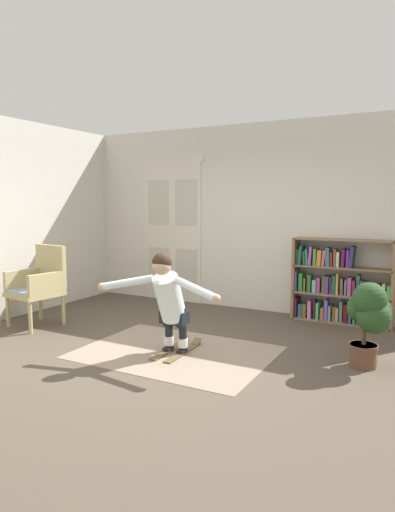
{
  "coord_description": "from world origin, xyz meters",
  "views": [
    {
      "loc": [
        2.55,
        -4.07,
        1.69
      ],
      "look_at": [
        -0.01,
        0.68,
        1.05
      ],
      "focal_mm": 31.75,
      "sensor_mm": 36.0,
      "label": 1
    }
  ],
  "objects_px": {
    "potted_plant": "(370,315)",
    "person_skier": "(168,296)",
    "bookshelf": "(339,286)",
    "skis_pair": "(177,350)",
    "wicker_chair": "(39,283)"
  },
  "relations": [
    {
      "from": "potted_plant",
      "to": "person_skier",
      "type": "bearing_deg",
      "value": -160.57
    },
    {
      "from": "bookshelf",
      "to": "potted_plant",
      "type": "distance_m",
      "value": 1.79
    },
    {
      "from": "potted_plant",
      "to": "person_skier",
      "type": "relative_size",
      "value": 0.61
    },
    {
      "from": "skis_pair",
      "to": "bookshelf",
      "type": "bearing_deg",
      "value": 58.18
    },
    {
      "from": "bookshelf",
      "to": "person_skier",
      "type": "relative_size",
      "value": 0.94
    },
    {
      "from": "bookshelf",
      "to": "person_skier",
      "type": "xyz_separation_m",
      "value": [
        -1.35,
        -2.37,
        0.17
      ]
    },
    {
      "from": "bookshelf",
      "to": "skis_pair",
      "type": "relative_size",
      "value": 1.78
    },
    {
      "from": "wicker_chair",
      "to": "skis_pair",
      "type": "relative_size",
      "value": 1.43
    },
    {
      "from": "wicker_chair",
      "to": "person_skier",
      "type": "bearing_deg",
      "value": -6.9
    },
    {
      "from": "wicker_chair",
      "to": "person_skier",
      "type": "xyz_separation_m",
      "value": [
        2.26,
        -0.27,
        0.1
      ]
    },
    {
      "from": "skis_pair",
      "to": "wicker_chair",
      "type": "bearing_deg",
      "value": 177.87
    },
    {
      "from": "potted_plant",
      "to": "skis_pair",
      "type": "bearing_deg",
      "value": -165.64
    },
    {
      "from": "wicker_chair",
      "to": "potted_plant",
      "type": "distance_m",
      "value": 4.26
    },
    {
      "from": "bookshelf",
      "to": "wicker_chair",
      "type": "height_order",
      "value": "bookshelf"
    },
    {
      "from": "wicker_chair",
      "to": "potted_plant",
      "type": "bearing_deg",
      "value": 5.72
    }
  ]
}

